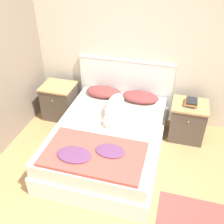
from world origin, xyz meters
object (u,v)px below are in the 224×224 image
(book_stack, at_px, (191,102))
(nightstand_right, at_px, (187,121))
(dog, at_px, (114,107))
(pillow_right, at_px, (140,97))
(bed, at_px, (108,140))
(pillow_left, at_px, (104,92))
(nightstand_left, at_px, (60,101))

(book_stack, bearing_deg, nightstand_right, 91.36)
(dog, bearing_deg, pillow_right, 55.10)
(bed, xyz_separation_m, nightstand_right, (1.03, 0.66, 0.06))
(nightstand_right, bearing_deg, pillow_right, 172.65)
(pillow_left, distance_m, book_stack, 1.33)
(book_stack, bearing_deg, dog, -162.45)
(pillow_left, relative_size, pillow_right, 1.00)
(pillow_right, xyz_separation_m, dog, (-0.30, -0.43, 0.04))
(nightstand_right, bearing_deg, book_stack, -88.64)
(pillow_right, distance_m, book_stack, 0.75)
(bed, height_order, dog, dog)
(bed, height_order, pillow_right, pillow_right)
(bed, xyz_separation_m, nightstand_left, (-1.03, 0.66, 0.06))
(pillow_left, bearing_deg, nightstand_right, -4.11)
(nightstand_left, distance_m, dog, 1.11)
(nightstand_right, xyz_separation_m, book_stack, (0.00, -0.01, 0.33))
(bed, xyz_separation_m, pillow_right, (0.29, 0.75, 0.30))
(nightstand_left, bearing_deg, dog, -18.08)
(nightstand_right, xyz_separation_m, dog, (-1.04, -0.33, 0.27))
(nightstand_right, distance_m, dog, 1.13)
(nightstand_right, height_order, dog, dog)
(pillow_left, height_order, book_stack, book_stack)
(nightstand_left, xyz_separation_m, book_stack, (2.06, -0.01, 0.33))
(nightstand_right, height_order, pillow_left, pillow_left)
(bed, distance_m, book_stack, 1.28)
(pillow_right, bearing_deg, book_stack, -7.80)
(pillow_left, bearing_deg, dog, -56.36)
(nightstand_left, xyz_separation_m, pillow_left, (0.74, 0.10, 0.24))
(bed, relative_size, dog, 2.37)
(bed, distance_m, nightstand_left, 1.23)
(nightstand_right, bearing_deg, nightstand_left, 180.00)
(nightstand_left, bearing_deg, nightstand_right, 0.00)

